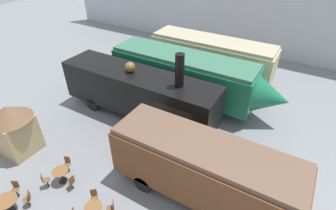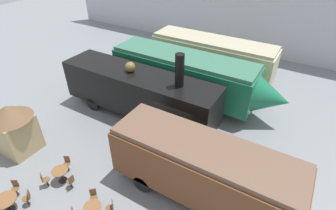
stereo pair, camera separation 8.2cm
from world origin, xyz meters
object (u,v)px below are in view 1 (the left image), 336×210
object	(u,v)px
passenger_coach_wooden	(203,167)
cafe_table_near	(6,202)
ticket_kiosk	(13,127)
visitor_person	(136,128)
cafe_chair_0	(15,187)
cafe_table_mid	(61,173)
cafe_table_far	(94,210)
steam_locomotive	(139,91)
passenger_coach_vintage	(212,56)
streamlined_locomotive	(192,75)

from	to	relation	value
passenger_coach_wooden	cafe_table_near	bearing A→B (deg)	-143.76
ticket_kiosk	visitor_person	bearing A→B (deg)	37.71
cafe_chair_0	ticket_kiosk	size ratio (longest dim) A/B	0.29
cafe_table_mid	visitor_person	bearing A→B (deg)	72.65
passenger_coach_wooden	cafe_table_far	size ratio (longest dim) A/B	10.78
cafe_table_near	steam_locomotive	bearing A→B (deg)	84.29
cafe_table_mid	ticket_kiosk	xyz separation A→B (m)	(-3.78, 0.39, 1.10)
cafe_table_near	ticket_kiosk	bearing A→B (deg)	137.71
passenger_coach_vintage	visitor_person	world-z (taller)	passenger_coach_vintage
passenger_coach_wooden	cafe_table_mid	distance (m)	6.99
cafe_table_far	cafe_table_mid	bearing A→B (deg)	166.74
cafe_table_near	cafe_table_mid	size ratio (longest dim) A/B	1.23
passenger_coach_wooden	cafe_table_far	distance (m)	5.07
passenger_coach_wooden	ticket_kiosk	xyz separation A→B (m)	(-10.06, -2.41, -0.19)
visitor_person	ticket_kiosk	world-z (taller)	ticket_kiosk
cafe_table_near	passenger_coach_wooden	bearing A→B (deg)	36.24
passenger_coach_vintage	cafe_table_mid	xyz separation A→B (m)	(-2.13, -13.64, -1.47)
passenger_coach_wooden	ticket_kiosk	bearing A→B (deg)	-166.55
cafe_table_mid	visitor_person	size ratio (longest dim) A/B	0.48
steam_locomotive	cafe_chair_0	size ratio (longest dim) A/B	12.15
cafe_table_far	visitor_person	xyz separation A→B (m)	(-1.45, 5.04, 0.31)
cafe_table_mid	cafe_chair_0	world-z (taller)	cafe_chair_0
visitor_person	steam_locomotive	bearing A→B (deg)	119.85
passenger_coach_vintage	cafe_table_mid	size ratio (longest dim) A/B	12.18
steam_locomotive	cafe_table_mid	bearing A→B (deg)	-91.15
passenger_coach_wooden	cafe_chair_0	xyz separation A→B (m)	(-7.49, -4.43, -1.35)
passenger_coach_vintage	cafe_table_far	world-z (taller)	passenger_coach_vintage
streamlined_locomotive	cafe_chair_0	size ratio (longest dim) A/B	14.17
cafe_chair_0	ticket_kiosk	xyz separation A→B (m)	(-2.57, 2.02, 1.16)
cafe_table_near	cafe_table_far	size ratio (longest dim) A/B	1.27
steam_locomotive	cafe_chair_0	world-z (taller)	steam_locomotive
cafe_table_near	cafe_chair_0	size ratio (longest dim) A/B	1.13
passenger_coach_wooden	cafe_table_far	xyz separation A→B (m)	(-3.47, -3.46, -1.28)
streamlined_locomotive	cafe_table_near	bearing A→B (deg)	-103.46
streamlined_locomotive	steam_locomotive	xyz separation A→B (m)	(-2.07, -3.47, -0.10)
cafe_table_mid	cafe_table_far	size ratio (longest dim) A/B	1.03
cafe_table_mid	passenger_coach_wooden	bearing A→B (deg)	24.04
passenger_coach_vintage	ticket_kiosk	xyz separation A→B (m)	(-5.91, -13.25, -0.36)
passenger_coach_wooden	cafe_chair_0	bearing A→B (deg)	-149.43
streamlined_locomotive	cafe_table_far	xyz separation A→B (m)	(0.61, -10.65, -1.42)
streamlined_locomotive	steam_locomotive	size ratio (longest dim) A/B	1.17
passenger_coach_wooden	ticket_kiosk	world-z (taller)	passenger_coach_wooden
passenger_coach_wooden	cafe_chair_0	size ratio (longest dim) A/B	9.55
cafe_table_far	visitor_person	distance (m)	5.25
cafe_table_near	cafe_table_far	world-z (taller)	cafe_table_far
passenger_coach_vintage	steam_locomotive	distance (m)	7.39
visitor_person	ticket_kiosk	bearing A→B (deg)	-142.29
visitor_person	cafe_table_mid	bearing A→B (deg)	-107.35
cafe_table_mid	passenger_coach_vintage	bearing A→B (deg)	81.12
passenger_coach_wooden	cafe_chair_0	distance (m)	8.81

